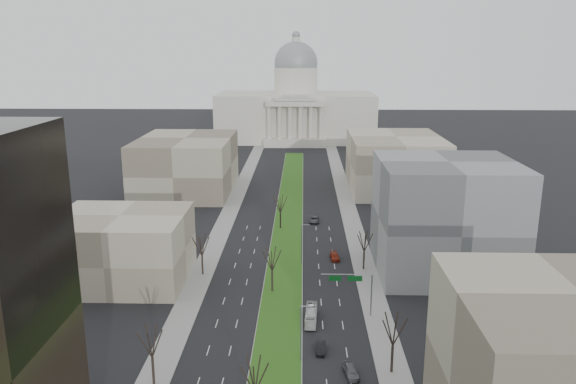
% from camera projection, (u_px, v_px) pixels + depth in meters
% --- Properties ---
extents(ground, '(600.00, 600.00, 0.00)m').
position_uv_depth(ground, '(288.00, 229.00, 149.41)').
color(ground, black).
rests_on(ground, ground).
extents(median, '(8.00, 222.03, 0.20)m').
position_uv_depth(median, '(288.00, 229.00, 148.40)').
color(median, '#999993').
rests_on(median, ground).
extents(sidewalk_left, '(5.00, 330.00, 0.15)m').
position_uv_depth(sidewalk_left, '(207.00, 262.00, 125.64)').
color(sidewalk_left, gray).
rests_on(sidewalk_left, ground).
extents(sidewalk_right, '(5.00, 330.00, 0.15)m').
position_uv_depth(sidewalk_right, '(363.00, 264.00, 124.72)').
color(sidewalk_right, gray).
rests_on(sidewalk_right, ground).
extents(capitol, '(80.00, 46.00, 55.00)m').
position_uv_depth(capitol, '(296.00, 108.00, 290.16)').
color(capitol, beige).
rests_on(capitol, ground).
extents(building_beige_left, '(26.00, 22.00, 14.00)m').
position_uv_depth(building_beige_left, '(122.00, 248.00, 114.64)').
color(building_beige_left, gray).
rests_on(building_beige_left, ground).
extents(building_grey_right, '(28.00, 26.00, 24.00)m').
position_uv_depth(building_grey_right, '(445.00, 217.00, 118.42)').
color(building_grey_right, slate).
rests_on(building_grey_right, ground).
extents(building_far_left, '(30.00, 40.00, 18.00)m').
position_uv_depth(building_far_left, '(186.00, 165.00, 186.81)').
color(building_far_left, gray).
rests_on(building_far_left, ground).
extents(building_far_right, '(30.00, 40.00, 18.00)m').
position_uv_depth(building_far_right, '(395.00, 163.00, 189.81)').
color(building_far_right, gray).
rests_on(building_far_right, ground).
extents(tree_left_mid, '(5.40, 5.40, 9.72)m').
position_uv_depth(tree_left_mid, '(151.00, 340.00, 78.41)').
color(tree_left_mid, black).
rests_on(tree_left_mid, ground).
extents(tree_left_far, '(5.28, 5.28, 9.50)m').
position_uv_depth(tree_left_far, '(202.00, 244.00, 117.17)').
color(tree_left_far, black).
rests_on(tree_left_far, ground).
extents(tree_right_mid, '(5.52, 5.52, 9.94)m').
position_uv_depth(tree_right_mid, '(394.00, 329.00, 81.34)').
color(tree_right_mid, black).
rests_on(tree_right_mid, ground).
extents(tree_right_far, '(5.04, 5.04, 9.07)m').
position_uv_depth(tree_right_far, '(364.00, 241.00, 120.22)').
color(tree_right_far, black).
rests_on(tree_right_far, ground).
extents(tree_median_a, '(5.40, 5.40, 9.72)m').
position_uv_depth(tree_median_a, '(255.00, 374.00, 70.26)').
color(tree_median_a, black).
rests_on(tree_median_a, ground).
extents(tree_median_b, '(5.40, 5.40, 9.72)m').
position_uv_depth(tree_median_b, '(272.00, 258.00, 108.99)').
color(tree_median_b, black).
rests_on(tree_median_b, ground).
extents(tree_median_c, '(5.40, 5.40, 9.72)m').
position_uv_depth(tree_median_c, '(280.00, 203.00, 147.71)').
color(tree_median_c, black).
rests_on(tree_median_c, ground).
extents(streetlamp_median_b, '(1.90, 0.20, 9.16)m').
position_uv_depth(streetlamp_median_b, '(301.00, 332.00, 85.18)').
color(streetlamp_median_b, gray).
rests_on(streetlamp_median_b, ground).
extents(streetlamp_median_c, '(1.90, 0.20, 9.16)m').
position_uv_depth(streetlamp_median_c, '(302.00, 243.00, 123.91)').
color(streetlamp_median_c, gray).
rests_on(streetlamp_median_c, ground).
extents(mast_arm_signs, '(9.12, 0.24, 8.09)m').
position_uv_depth(mast_arm_signs, '(356.00, 284.00, 99.15)').
color(mast_arm_signs, gray).
rests_on(mast_arm_signs, ground).
extents(car_grey_near, '(2.56, 4.82, 1.56)m').
position_uv_depth(car_grey_near, '(351.00, 371.00, 82.20)').
color(car_grey_near, '#52535A').
rests_on(car_grey_near, ground).
extents(car_black, '(1.66, 4.38, 1.43)m').
position_uv_depth(car_black, '(321.00, 347.00, 88.87)').
color(car_black, black).
rests_on(car_black, ground).
extents(car_red, '(2.34, 4.92, 1.38)m').
position_uv_depth(car_red, '(335.00, 256.00, 127.47)').
color(car_red, maroon).
rests_on(car_red, ground).
extents(car_grey_far, '(2.68, 5.48, 1.50)m').
position_uv_depth(car_grey_far, '(314.00, 220.00, 154.73)').
color(car_grey_far, '#4A4C51').
rests_on(car_grey_far, ground).
extents(box_van, '(2.32, 8.11, 2.23)m').
position_uv_depth(box_van, '(311.00, 315.00, 98.54)').
color(box_van, white).
rests_on(box_van, ground).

